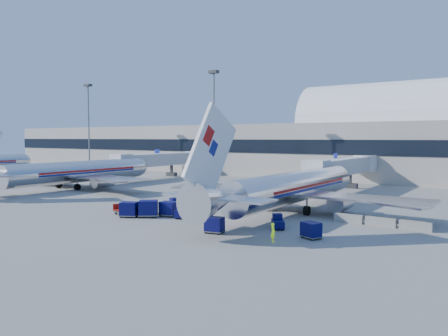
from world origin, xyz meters
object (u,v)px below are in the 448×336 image
Objects in this scene: airliner_main at (290,188)px; airliner_mid at (72,172)px; barrier_near at (348,218)px; cart_open_red at (123,211)px; cart_train_b at (148,208)px; barrier_far at (416,226)px; jetbridge_mid at (165,160)px; cart_train_c at (129,209)px; barrier_mid at (381,222)px; mast_far_west at (89,115)px; cart_solo_near at (214,225)px; mast_west at (214,109)px; tug_lead at (185,213)px; tug_right at (278,222)px; jetbridge_near at (346,167)px; cart_train_a at (169,209)px; ramp_worker at (273,232)px; tug_left at (176,203)px; cart_solo_far at (311,230)px.

airliner_main is 1.00× the size of airliner_mid.
cart_open_red is at bearing -156.35° from barrier_near.
barrier_far is at bearing -17.92° from cart_train_b.
jetbridge_mid is 11.52× the size of cart_train_c.
barrier_mid is at bearing -27.35° from jetbridge_mid.
cart_solo_near is (69.40, -40.10, -13.98)m from mast_far_west.
mast_far_west is 87.17m from barrier_mid.
mast_west reaches higher than airliner_mid.
airliner_mid is at bearing 177.31° from barrier_mid.
airliner_mid is at bearing 143.34° from tug_lead.
barrier_near is 1.14× the size of tug_lead.
airliner_mid reaches higher than barrier_mid.
mast_west is 9.51× the size of tug_right.
jetbridge_near is 9.17× the size of barrier_near.
cart_train_a is at bearing -18.21° from airliner_mid.
ramp_worker is (75.54, -39.99, -13.97)m from mast_far_west.
barrier_far is 1.32× the size of tug_left.
cart_train_b is 1.38× the size of cart_solo_near.
jetbridge_mid is 1.22× the size of mast_west.
jetbridge_mid is at bearing 64.91° from tug_left.
tug_left is 7.35m from cart_open_red.
mast_far_west is at bearing 176.47° from cart_solo_far.
tug_right is 16.93m from tug_left.
tug_right is (3.28, -9.36, -2.29)m from airliner_main.
airliner_main is 15.24× the size of cart_open_red.
tug_right is at bearing -5.82° from cart_train_a.
tug_lead is (-5.08, -36.99, -3.22)m from jetbridge_near.
cart_train_a reaches higher than barrier_far.
cart_solo_far reaches higher than cart_open_red.
tug_right is 1.11× the size of cart_train_a.
tug_lead is at bearing -159.68° from barrier_far.
barrier_mid is at bearing -2.69° from airliner_mid.
tug_lead is 6.47m from cart_train_c.
airliner_mid is 18.53× the size of cart_solo_far.
cart_solo_far is (8.32, 3.12, -0.03)m from cart_solo_near.
tug_right reaches higher than barrier_far.
cart_train_a is at bearing -101.71° from jetbridge_near.
mast_west is 7.53× the size of barrier_near.
cart_train_a is (31.97, -10.52, -2.03)m from airliner_mid.
barrier_mid is at bearing -65.50° from ramp_worker.
mast_west is 7.53× the size of barrier_mid.
airliner_main is at bearing 35.54° from tug_lead.
airliner_mid is at bearing -84.78° from jetbridge_mid.
mast_west is at bearing 86.91° from cart_train_c.
cart_train_b is at bearing -21.80° from airliner_mid.
tug_lead is 1.31× the size of cart_solo_far.
airliner_mid reaches higher than cart_train_a.
barrier_mid is at bearing 34.18° from cart_solo_near.
barrier_mid is at bearing 90.12° from cart_solo_far.
airliner_main reaches higher than ramp_worker.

